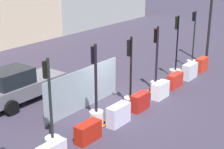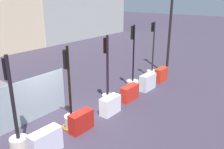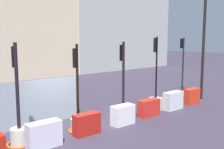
# 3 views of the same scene
# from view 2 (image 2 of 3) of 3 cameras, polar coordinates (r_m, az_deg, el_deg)

# --- Properties ---
(ground_plane) EXTENTS (120.00, 120.00, 0.00)m
(ground_plane) POSITION_cam_2_polar(r_m,az_deg,el_deg) (10.47, -10.86, -11.70)
(ground_plane) COLOR #383041
(traffic_light_2) EXTENTS (0.89, 0.89, 3.52)m
(traffic_light_2) POSITION_cam_2_polar(r_m,az_deg,el_deg) (8.96, -21.78, -13.93)
(traffic_light_2) COLOR silver
(traffic_light_2) RESTS_ON ground_plane
(traffic_light_3) EXTENTS (0.78, 0.78, 3.44)m
(traffic_light_3) POSITION_cam_2_polar(r_m,az_deg,el_deg) (9.96, -9.87, -9.49)
(traffic_light_3) COLOR #B8ACB0
(traffic_light_3) RESTS_ON ground_plane
(traffic_light_4) EXTENTS (0.85, 0.85, 3.51)m
(traffic_light_4) POSITION_cam_2_polar(r_m,az_deg,el_deg) (11.65, -1.09, -4.44)
(traffic_light_4) COLOR silver
(traffic_light_4) RESTS_ON ground_plane
(traffic_light_5) EXTENTS (0.71, 0.71, 3.75)m
(traffic_light_5) POSITION_cam_2_polar(r_m,az_deg,el_deg) (13.50, 5.01, -1.65)
(traffic_light_5) COLOR #B4B49F
(traffic_light_5) RESTS_ON ground_plane
(traffic_light_6) EXTENTS (0.68, 0.68, 3.71)m
(traffic_light_6) POSITION_cam_2_polar(r_m,az_deg,el_deg) (15.48, 9.64, 0.91)
(traffic_light_6) COLOR beige
(traffic_light_6) RESTS_ON ground_plane
(construction_barrier_3) EXTENTS (1.16, 0.49, 0.89)m
(construction_barrier_3) POSITION_cam_2_polar(r_m,az_deg,el_deg) (8.72, -15.77, -15.46)
(construction_barrier_3) COLOR silver
(construction_barrier_3) RESTS_ON ground_plane
(construction_barrier_4) EXTENTS (1.06, 0.45, 0.82)m
(construction_barrier_4) POSITION_cam_2_polar(r_m,az_deg,el_deg) (9.75, -7.44, -11.18)
(construction_barrier_4) COLOR #B51D16
(construction_barrier_4) RESTS_ON ground_plane
(construction_barrier_5) EXTENTS (1.05, 0.49, 0.84)m
(construction_barrier_5) POSITION_cam_2_polar(r_m,az_deg,el_deg) (10.94, -0.45, -7.43)
(construction_barrier_5) COLOR white
(construction_barrier_5) RESTS_ON ground_plane
(construction_barrier_6) EXTENTS (1.16, 0.45, 0.79)m
(construction_barrier_6) POSITION_cam_2_polar(r_m,az_deg,el_deg) (12.33, 4.29, -4.48)
(construction_barrier_6) COLOR red
(construction_barrier_6) RESTS_ON ground_plane
(construction_barrier_7) EXTENTS (1.15, 0.49, 0.92)m
(construction_barrier_7) POSITION_cam_2_polar(r_m,az_deg,el_deg) (13.79, 8.61, -1.79)
(construction_barrier_7) COLOR silver
(construction_barrier_7) RESTS_ON ground_plane
(construction_barrier_8) EXTENTS (1.04, 0.44, 0.87)m
(construction_barrier_8) POSITION_cam_2_polar(r_m,az_deg,el_deg) (15.26, 11.79, -0.05)
(construction_barrier_8) COLOR red
(construction_barrier_8) RESTS_ON ground_plane
(street_lamp_post) EXTENTS (0.36, 0.36, 6.92)m
(street_lamp_post) POSITION_cam_2_polar(r_m,az_deg,el_deg) (16.05, 14.08, 13.77)
(street_lamp_post) COLOR black
(street_lamp_post) RESTS_ON ground_plane
(site_fence_panel) EXTENTS (4.99, 0.50, 1.95)m
(site_fence_panel) POSITION_cam_2_polar(r_m,az_deg,el_deg) (10.40, -22.04, -7.21)
(site_fence_panel) COLOR #92A0A8
(site_fence_panel) RESTS_ON ground_plane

